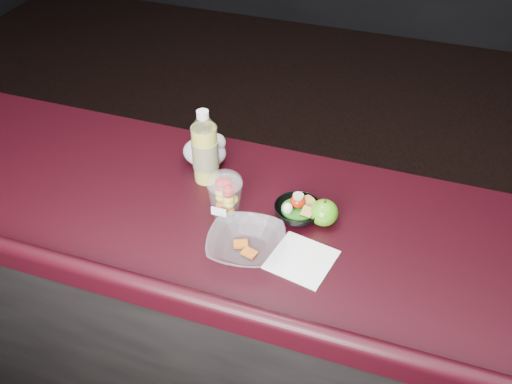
% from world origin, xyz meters
% --- Properties ---
extents(counter, '(4.06, 0.71, 1.02)m').
position_xyz_m(counter, '(0.00, 0.30, 0.51)').
color(counter, black).
rests_on(counter, ground).
extents(lemonade_bottle, '(0.08, 0.08, 0.25)m').
position_xyz_m(lemonade_bottle, '(-0.16, 0.42, 1.12)').
color(lemonade_bottle, gold).
rests_on(lemonade_bottle, counter).
extents(fruit_cup, '(0.10, 0.10, 0.15)m').
position_xyz_m(fruit_cup, '(-0.04, 0.28, 1.09)').
color(fruit_cup, white).
rests_on(fruit_cup, counter).
extents(green_apple, '(0.08, 0.08, 0.09)m').
position_xyz_m(green_apple, '(0.23, 0.34, 1.06)').
color(green_apple, '#22750D').
rests_on(green_apple, counter).
extents(plastic_bag, '(0.14, 0.12, 0.10)m').
position_xyz_m(plastic_bag, '(-0.20, 0.50, 1.07)').
color(plastic_bag, silver).
rests_on(plastic_bag, counter).
extents(snack_bowl, '(0.17, 0.17, 0.08)m').
position_xyz_m(snack_bowl, '(0.16, 0.34, 1.05)').
color(snack_bowl, black).
rests_on(snack_bowl, counter).
extents(takeout_bowl, '(0.24, 0.24, 0.05)m').
position_xyz_m(takeout_bowl, '(0.06, 0.16, 1.05)').
color(takeout_bowl, silver).
rests_on(takeout_bowl, counter).
extents(paper_napkin, '(0.19, 0.19, 0.00)m').
position_xyz_m(paper_napkin, '(0.22, 0.18, 1.02)').
color(paper_napkin, white).
rests_on(paper_napkin, counter).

